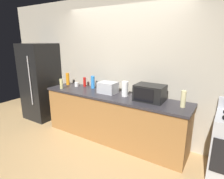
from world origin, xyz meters
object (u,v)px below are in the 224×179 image
Objects in this scene: bottle_spray_cleaner at (93,82)px; bottle_hand_soap at (183,99)px; bottle_hot_sauce at (85,82)px; bottle_dish_soap at (68,79)px; refrigerator at (41,82)px; paper_towel_roll at (125,89)px; microwave at (150,93)px; bottle_vinegar at (61,84)px; toaster_oven at (108,88)px; mug_white at (77,84)px.

bottle_hand_soap is at bearing -4.96° from bottle_spray_cleaner.
bottle_dish_soap reaches higher than bottle_hot_sauce.
refrigerator is 0.81m from bottle_dish_soap.
paper_towel_roll is 1.36× the size of bottle_hot_sauce.
microwave is 2.35× the size of bottle_vinegar.
bottle_vinegar is 0.65m from bottle_spray_cleaner.
bottle_dish_soap is 0.68m from bottle_spray_cleaner.
toaster_oven is at bearing 179.17° from microwave.
bottle_hand_soap is (1.01, -0.02, -0.01)m from paper_towel_roll.
microwave is 1.56m from bottle_hot_sauce.
bottle_hot_sauce is 0.77× the size of bottle_spray_cleaner.
microwave is at bearing -6.10° from bottle_hot_sauce.
toaster_oven is 1.66× the size of bottle_vinegar.
bottle_vinegar is at bearing -114.24° from mug_white.
mug_white is (-0.15, -0.10, -0.05)m from bottle_hot_sauce.
mug_white is at bearing -145.53° from bottle_hot_sauce.
bottle_dish_soap is 1.02× the size of bottle_spray_cleaner.
paper_towel_roll is 1.23m from mug_white.
toaster_oven reaches higher than bottle_hot_sauce.
refrigerator is at bearing -173.94° from mug_white.
bottle_spray_cleaner is (0.53, 0.38, 0.03)m from bottle_vinegar.
bottle_hot_sauce is (-2.09, 0.19, -0.03)m from bottle_hand_soap.
bottle_vinegar is at bearing -174.72° from bottle_hand_soap.
bottle_vinegar is (-2.37, -0.22, -0.03)m from bottle_hand_soap.
paper_towel_roll is at bearing -8.61° from bottle_hot_sauce.
bottle_vinegar is at bearing -165.73° from toaster_oven.
bottle_hand_soap is at bearing -1.25° from paper_towel_roll.
microwave is (2.76, 0.05, 0.13)m from refrigerator.
bottle_vinegar is (-0.28, -0.40, 0.00)m from bottle_hot_sauce.
mug_white is at bearing 6.06° from refrigerator.
bottle_spray_cleaner is at bearing 173.86° from microwave.
toaster_oven is 1.28× the size of bottle_dish_soap.
bottle_hot_sauce is (-0.70, 0.15, -0.01)m from toaster_oven.
paper_towel_roll is 1.01m from bottle_hand_soap.
bottle_dish_soap is (-2.52, 0.11, 0.00)m from bottle_hand_soap.
bottle_spray_cleaner is at bearing 35.73° from bottle_vinegar.
microwave is 0.47m from paper_towel_roll.
microwave reaches higher than bottle_spray_cleaner.
toaster_oven is 3.73× the size of mug_white.
bottle_spray_cleaner is at bearing 10.89° from mug_white.
bottle_vinegar is (-1.83, -0.24, -0.03)m from microwave.
refrigerator is 1.92m from toaster_oven.
microwave is 0.54m from bottle_hand_soap.
bottle_vinegar is 0.36m from bottle_dish_soap.
bottle_hand_soap is at bearing -2.18° from mug_white.
refrigerator is 2.30m from paper_towel_roll.
toaster_oven is (-0.84, 0.01, -0.03)m from microwave.
microwave reaches higher than bottle_vinegar.
microwave is at bearing 7.43° from bottle_vinegar.
microwave is at bearing -2.20° from mug_white.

